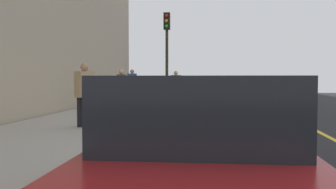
# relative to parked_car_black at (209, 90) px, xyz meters

# --- Properties ---
(ground_plane) EXTENTS (56.00, 56.00, 0.00)m
(ground_plane) POSITION_rel_parked_car_black_xyz_m (11.39, -0.08, -0.76)
(ground_plane) COLOR black
(sidewalk) EXTENTS (28.00, 4.60, 0.15)m
(sidewalk) POSITION_rel_parked_car_black_xyz_m (11.39, -3.38, -0.68)
(sidewalk) COLOR #A39E93
(sidewalk) RESTS_ON ground
(lane_stripe_centre) EXTENTS (28.00, 0.14, 0.01)m
(lane_stripe_centre) POSITION_rel_parked_car_black_xyz_m (11.39, 3.12, -0.76)
(lane_stripe_centre) COLOR gold
(lane_stripe_centre) RESTS_ON ground
(parked_car_black) EXTENTS (4.82, 2.02, 1.51)m
(parked_car_black) POSITION_rel_parked_car_black_xyz_m (0.00, 0.00, 0.00)
(parked_car_black) COLOR black
(parked_car_black) RESTS_ON ground
(parked_car_maroon) EXTENTS (4.37, 1.93, 1.51)m
(parked_car_maroon) POSITION_rel_parked_car_black_xyz_m (6.81, 0.03, -0.00)
(parked_car_maroon) COLOR black
(parked_car_maroon) RESTS_ON ground
(parked_car_silver) EXTENTS (4.50, 1.99, 1.51)m
(parked_car_silver) POSITION_rel_parked_car_black_xyz_m (12.80, 0.00, -0.00)
(parked_car_silver) COLOR black
(parked_car_silver) RESTS_ON ground
(parked_car_red) EXTENTS (4.26, 1.94, 1.51)m
(parked_car_red) POSITION_rel_parked_car_black_xyz_m (19.15, 0.08, -0.00)
(parked_car_red) COLOR black
(parked_car_red) RESTS_ON ground
(pedestrian_blue_coat) EXTENTS (0.60, 0.49, 1.81)m
(pedestrian_blue_coat) POSITION_rel_parked_car_black_xyz_m (0.77, -4.38, 0.36)
(pedestrian_blue_coat) COLOR black
(pedestrian_blue_coat) RESTS_ON sidewalk
(pedestrian_olive_coat) EXTENTS (0.55, 0.52, 1.70)m
(pedestrian_olive_coat) POSITION_rel_parked_car_black_xyz_m (2.34, -1.71, 0.30)
(pedestrian_olive_coat) COLOR black
(pedestrian_olive_coat) RESTS_ON sidewalk
(pedestrian_tan_coat) EXTENTS (0.56, 0.51, 1.74)m
(pedestrian_tan_coat) POSITION_rel_parked_car_black_xyz_m (12.64, -3.21, 0.32)
(pedestrian_tan_coat) COLOR black
(pedestrian_tan_coat) RESTS_ON sidewalk
(pedestrian_brown_coat) EXTENTS (0.47, 0.56, 1.71)m
(pedestrian_brown_coat) POSITION_rel_parked_car_black_xyz_m (6.48, -3.66, 0.30)
(pedestrian_brown_coat) COLOR black
(pedestrian_brown_coat) RESTS_ON sidewalk
(traffic_light_pole) EXTENTS (0.35, 0.26, 4.06)m
(traffic_light_pole) POSITION_rel_parked_car_black_xyz_m (6.44, -1.71, 2.16)
(traffic_light_pole) COLOR #2D2D19
(traffic_light_pole) RESTS_ON sidewalk
(rolling_suitcase) EXTENTS (0.34, 0.22, 0.93)m
(rolling_suitcase) POSITION_rel_parked_car_black_xyz_m (1.19, -4.28, -0.32)
(rolling_suitcase) COLOR #471E19
(rolling_suitcase) RESTS_ON sidewalk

